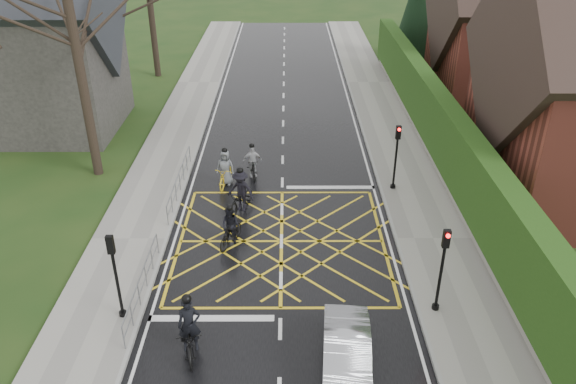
{
  "coord_description": "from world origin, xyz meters",
  "views": [
    {
      "loc": [
        0.22,
        -18.53,
        12.4
      ],
      "look_at": [
        0.26,
        1.7,
        1.3
      ],
      "focal_mm": 35.0,
      "sensor_mm": 36.0,
      "label": 1
    }
  ],
  "objects_px": {
    "cyclist_rear": "(190,333)",
    "cyclist_mid": "(241,195)",
    "cyclist_back": "(231,230)",
    "cyclist_lead": "(226,172)",
    "cyclist_front": "(252,165)",
    "car": "(347,356)"
  },
  "relations": [
    {
      "from": "cyclist_front",
      "to": "car",
      "type": "height_order",
      "value": "cyclist_front"
    },
    {
      "from": "cyclist_back",
      "to": "cyclist_front",
      "type": "height_order",
      "value": "cyclist_back"
    },
    {
      "from": "cyclist_mid",
      "to": "car",
      "type": "relative_size",
      "value": 0.58
    },
    {
      "from": "cyclist_rear",
      "to": "cyclist_mid",
      "type": "xyz_separation_m",
      "value": [
        0.93,
        8.35,
        0.08
      ]
    },
    {
      "from": "cyclist_front",
      "to": "cyclist_rear",
      "type": "bearing_deg",
      "value": -107.65
    },
    {
      "from": "cyclist_rear",
      "to": "cyclist_back",
      "type": "height_order",
      "value": "cyclist_rear"
    },
    {
      "from": "cyclist_mid",
      "to": "cyclist_lead",
      "type": "xyz_separation_m",
      "value": [
        -0.89,
        2.4,
        -0.1
      ]
    },
    {
      "from": "cyclist_front",
      "to": "cyclist_back",
      "type": "bearing_deg",
      "value": -106.69
    },
    {
      "from": "cyclist_rear",
      "to": "cyclist_front",
      "type": "distance_m",
      "value": 11.61
    },
    {
      "from": "cyclist_rear",
      "to": "cyclist_mid",
      "type": "bearing_deg",
      "value": 73.13
    },
    {
      "from": "cyclist_back",
      "to": "cyclist_front",
      "type": "xyz_separation_m",
      "value": [
        0.53,
        5.8,
        -0.02
      ]
    },
    {
      "from": "cyclist_back",
      "to": "car",
      "type": "distance_m",
      "value": 7.67
    },
    {
      "from": "cyclist_front",
      "to": "car",
      "type": "distance_m",
      "value": 12.86
    },
    {
      "from": "cyclist_mid",
      "to": "cyclist_front",
      "type": "xyz_separation_m",
      "value": [
        0.31,
        3.19,
        -0.11
      ]
    },
    {
      "from": "cyclist_back",
      "to": "cyclist_mid",
      "type": "distance_m",
      "value": 2.61
    },
    {
      "from": "cyclist_mid",
      "to": "cyclist_lead",
      "type": "relative_size",
      "value": 1.12
    },
    {
      "from": "cyclist_lead",
      "to": "cyclist_mid",
      "type": "bearing_deg",
      "value": -60.36
    },
    {
      "from": "cyclist_back",
      "to": "cyclist_lead",
      "type": "height_order",
      "value": "cyclist_lead"
    },
    {
      "from": "cyclist_lead",
      "to": "car",
      "type": "height_order",
      "value": "cyclist_lead"
    },
    {
      "from": "car",
      "to": "cyclist_mid",
      "type": "bearing_deg",
      "value": 115.87
    },
    {
      "from": "cyclist_back",
      "to": "cyclist_lead",
      "type": "bearing_deg",
      "value": 121.25
    },
    {
      "from": "cyclist_lead",
      "to": "cyclist_rear",
      "type": "bearing_deg",
      "value": -80.96
    }
  ]
}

